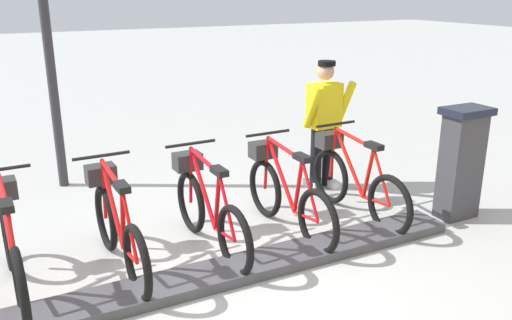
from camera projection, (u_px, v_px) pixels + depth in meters
ground_plane at (210, 281)px, 4.87m from camera, size 60.00×60.00×0.00m
dock_rail_base at (210, 277)px, 4.85m from camera, size 0.44×5.30×0.10m
payment_kiosk at (461, 161)px, 6.05m from camera, size 0.36×0.52×1.28m
bike_docked_0 at (354, 180)px, 6.16m from camera, size 1.72×0.54×1.02m
bike_docked_1 at (286, 193)px, 5.76m from camera, size 1.72×0.54×1.02m
bike_docked_2 at (208, 208)px, 5.37m from camera, size 1.72×0.54×1.02m
bike_docked_3 at (117, 226)px, 4.98m from camera, size 1.72×0.54×1.02m
bike_docked_4 at (11, 246)px, 4.59m from camera, size 1.72×0.54×1.02m
worker_near_rack at (324, 120)px, 6.88m from camera, size 0.48×0.65×1.66m
lamp_post at (43, 1)px, 6.50m from camera, size 0.32×0.32×3.56m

